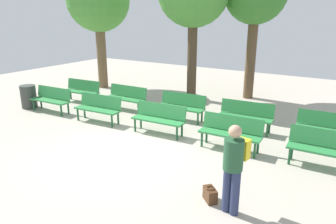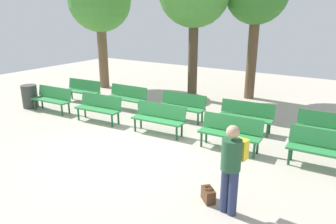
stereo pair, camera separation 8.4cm
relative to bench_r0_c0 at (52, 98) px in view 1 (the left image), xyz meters
The scene contains 15 objects.
ground_plane 4.72m from the bench_r0_c0, 16.76° to the right, with size 26.02×26.02×0.00m, color #B2A899.
bench_r0_c0 is the anchor object (origin of this frame).
bench_r0_c1 2.21m from the bench_r0_c0, ahead, with size 1.63×0.60×0.87m.
bench_r0_c2 4.46m from the bench_r0_c0, ahead, with size 1.63×0.59×0.87m.
bench_r0_c3 6.65m from the bench_r0_c0, ahead, with size 1.62×0.54×0.87m.
bench_r0_c4 8.84m from the bench_r0_c0, ahead, with size 1.62×0.54×0.87m.
bench_r1_c0 1.49m from the bench_r0_c0, 92.24° to the left, with size 1.63×0.60×0.87m.
bench_r1_c1 2.65m from the bench_r0_c0, 37.18° to the left, with size 1.61×0.52×0.87m.
bench_r1_c2 4.70m from the bench_r0_c0, 21.15° to the left, with size 1.62×0.55×0.87m.
bench_r1_c3 6.77m from the bench_r0_c0, 15.64° to the left, with size 1.63×0.59×0.87m.
bench_r1_c4 8.95m from the bench_r0_c0, 12.47° to the left, with size 1.62×0.56×0.87m.
tree_1 5.31m from the bench_r0_c0, 106.85° to the left, with size 2.81×2.81×5.38m.
visitor_with_backpack 7.99m from the bench_r0_c0, 16.49° to the right, with size 0.39×0.57×1.65m.
handbag 7.52m from the bench_r0_c0, 16.75° to the right, with size 0.36×0.35×0.29m.
trash_bin 1.16m from the bench_r0_c0, behind, with size 0.56×0.56×0.85m, color #383D38.
Camera 1 is at (4.74, -5.59, 3.39)m, focal length 33.35 mm.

